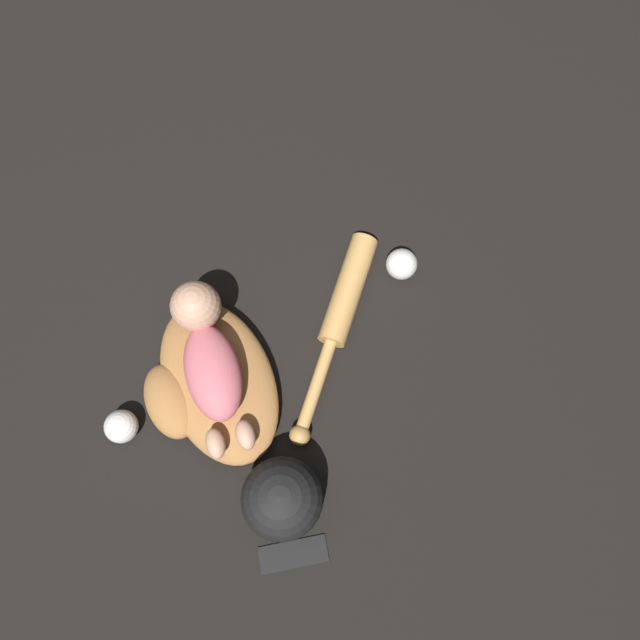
# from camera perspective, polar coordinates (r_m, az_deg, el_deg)

# --- Properties ---
(ground_plane) EXTENTS (6.00, 6.00, 0.00)m
(ground_plane) POSITION_cam_1_polar(r_m,az_deg,el_deg) (1.39, -9.26, -8.72)
(ground_plane) COLOR black
(baseball_glove) EXTENTS (0.44, 0.37, 0.08)m
(baseball_glove) POSITION_cam_1_polar(r_m,az_deg,el_deg) (1.37, -9.96, -5.78)
(baseball_glove) COLOR #A8703D
(baseball_glove) RESTS_ON ground
(baby_figure) EXTENTS (0.35, 0.26, 0.11)m
(baby_figure) POSITION_cam_1_polar(r_m,az_deg,el_deg) (1.30, -10.26, -2.81)
(baby_figure) COLOR #D16670
(baby_figure) RESTS_ON baseball_glove
(baseball_bat) EXTENTS (0.25, 0.47, 0.06)m
(baseball_bat) POSITION_cam_1_polar(r_m,az_deg,el_deg) (1.40, 1.93, 0.76)
(baseball_bat) COLOR tan
(baseball_bat) RESTS_ON ground
(baseball) EXTENTS (0.07, 0.07, 0.07)m
(baseball) POSITION_cam_1_polar(r_m,az_deg,el_deg) (1.44, 7.46, 5.09)
(baseball) COLOR white
(baseball) RESTS_ON ground
(baseball_spare) EXTENTS (0.07, 0.07, 0.07)m
(baseball_spare) POSITION_cam_1_polar(r_m,az_deg,el_deg) (1.40, -17.71, -9.24)
(baseball_spare) COLOR white
(baseball_spare) RESTS_ON ground
(baseball_cap) EXTENTS (0.23, 0.22, 0.16)m
(baseball_cap) POSITION_cam_1_polar(r_m,az_deg,el_deg) (1.29, -3.45, -16.05)
(baseball_cap) COLOR black
(baseball_cap) RESTS_ON ground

